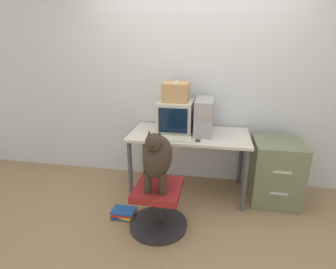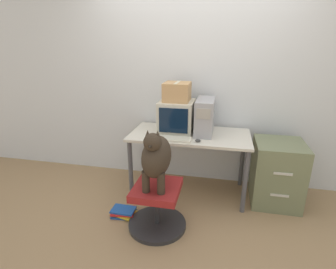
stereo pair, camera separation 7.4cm
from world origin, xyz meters
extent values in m
plane|color=#937551|center=(0.00, 0.00, 0.00)|extent=(12.00, 12.00, 0.00)
cube|color=silver|center=(0.00, 0.76, 1.30)|extent=(8.00, 0.05, 2.60)
cube|color=beige|center=(0.00, 0.35, 0.74)|extent=(1.36, 0.69, 0.03)
cylinder|color=#4C4C51|center=(-0.63, 0.05, 0.36)|extent=(0.05, 0.05, 0.72)
cylinder|color=#4C4C51|center=(0.63, 0.05, 0.36)|extent=(0.05, 0.05, 0.72)
cylinder|color=#4C4C51|center=(-0.63, 0.64, 0.36)|extent=(0.05, 0.05, 0.72)
cylinder|color=#4C4C51|center=(0.63, 0.64, 0.36)|extent=(0.05, 0.05, 0.72)
cube|color=beige|center=(-0.17, 0.44, 0.93)|extent=(0.39, 0.41, 0.36)
cube|color=black|center=(-0.17, 0.23, 0.93)|extent=(0.32, 0.01, 0.28)
cube|color=#99999E|center=(0.15, 0.42, 0.95)|extent=(0.20, 0.46, 0.39)
cube|color=#9E998E|center=(0.15, 0.18, 1.04)|extent=(0.15, 0.01, 0.11)
cube|color=beige|center=(-0.18, 0.10, 0.76)|extent=(0.45, 0.16, 0.02)
cube|color=beige|center=(-0.18, 0.10, 0.78)|extent=(0.42, 0.13, 0.00)
ellipsoid|color=#333333|center=(0.12, 0.09, 0.77)|extent=(0.06, 0.04, 0.03)
cylinder|color=#262628|center=(-0.21, -0.37, 0.02)|extent=(0.57, 0.57, 0.04)
cylinder|color=#262628|center=(-0.21, -0.37, 0.21)|extent=(0.05, 0.05, 0.34)
cube|color=maroon|center=(-0.21, -0.37, 0.42)|extent=(0.43, 0.47, 0.07)
ellipsoid|color=#33281E|center=(-0.21, -0.36, 0.75)|extent=(0.26, 0.47, 0.37)
cylinder|color=#33281E|center=(-0.28, -0.49, 0.55)|extent=(0.07, 0.07, 0.21)
cylinder|color=#33281E|center=(-0.14, -0.49, 0.55)|extent=(0.07, 0.07, 0.21)
sphere|color=#33281E|center=(-0.21, -0.49, 0.94)|extent=(0.16, 0.16, 0.16)
cone|color=black|center=(-0.21, -0.56, 0.93)|extent=(0.07, 0.08, 0.07)
cone|color=#33281E|center=(-0.26, -0.48, 1.01)|extent=(0.06, 0.06, 0.07)
cone|color=#33281E|center=(-0.17, -0.48, 1.01)|extent=(0.06, 0.06, 0.07)
torus|color=red|center=(-0.21, -0.47, 0.88)|extent=(0.11, 0.11, 0.02)
cube|color=#6B7251|center=(0.99, 0.35, 0.36)|extent=(0.52, 0.54, 0.72)
cube|color=beige|center=(0.99, 0.07, 0.48)|extent=(0.18, 0.01, 0.02)
cube|color=beige|center=(0.99, 0.07, 0.23)|extent=(0.18, 0.01, 0.02)
cube|color=tan|center=(-0.17, 0.44, 1.21)|extent=(0.29, 0.31, 0.21)
cube|color=beige|center=(-0.17, 0.44, 1.32)|extent=(0.04, 0.30, 0.00)
cube|color=#1E4C9E|center=(-0.60, -0.28, 0.01)|extent=(0.26, 0.20, 0.02)
cube|color=gold|center=(-0.60, -0.28, 0.03)|extent=(0.27, 0.22, 0.02)
cube|color=red|center=(-0.61, -0.28, 0.05)|extent=(0.26, 0.22, 0.02)
cube|color=#1E4C9E|center=(-0.60, -0.29, 0.07)|extent=(0.24, 0.17, 0.02)
camera|label=1|loc=(0.28, -2.50, 1.72)|focal=28.00mm
camera|label=2|loc=(0.35, -2.49, 1.72)|focal=28.00mm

